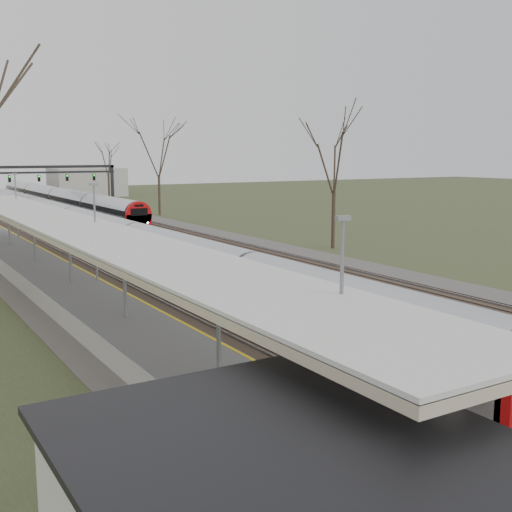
# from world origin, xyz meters

# --- Properties ---
(track_bed) EXTENTS (24.00, 160.00, 0.22)m
(track_bed) POSITION_xyz_m (0.26, 55.00, 0.06)
(track_bed) COLOR #474442
(track_bed) RESTS_ON ground
(platform) EXTENTS (3.50, 69.00, 1.00)m
(platform) POSITION_xyz_m (-9.05, 37.50, 0.50)
(platform) COLOR #9E9B93
(platform) RESTS_ON ground
(canopy) EXTENTS (4.10, 50.00, 3.11)m
(canopy) POSITION_xyz_m (-9.05, 32.99, 3.93)
(canopy) COLOR slate
(canopy) RESTS_ON platform
(signal_gantry) EXTENTS (21.00, 0.59, 6.08)m
(signal_gantry) POSITION_xyz_m (0.29, 84.99, 4.91)
(signal_gantry) COLOR black
(signal_gantry) RESTS_ON ground
(tree_east_far) EXTENTS (5.00, 5.00, 10.30)m
(tree_east_far) POSITION_xyz_m (14.00, 42.00, 7.29)
(tree_east_far) COLOR #2D231C
(tree_east_far) RESTS_ON ground
(train_near) EXTENTS (2.62, 90.21, 3.05)m
(train_near) POSITION_xyz_m (-2.50, 56.76, 1.48)
(train_near) COLOR #B3B6BE
(train_near) RESTS_ON ground
(train_far) EXTENTS (2.62, 60.21, 3.05)m
(train_far) POSITION_xyz_m (4.50, 89.62, 1.48)
(train_far) COLOR #B3B6BE
(train_far) RESTS_ON ground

